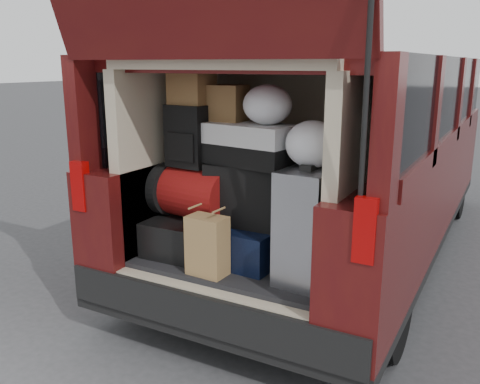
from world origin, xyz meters
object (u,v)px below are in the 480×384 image
at_px(navy_hardshell, 251,241).
at_px(kraft_bag, 207,246).
at_px(twotone_duffel, 250,144).
at_px(red_duffel, 195,193).
at_px(black_hardshell, 189,233).
at_px(black_soft_case, 252,194).
at_px(backpack, 189,136).
at_px(silver_roller, 310,225).

relative_size(navy_hardshell, kraft_bag, 1.51).
relative_size(kraft_bag, twotone_duffel, 0.64).
height_order(navy_hardshell, kraft_bag, kraft_bag).
bearing_deg(red_duffel, twotone_duffel, 13.07).
bearing_deg(red_duffel, black_hardshell, -165.60).
relative_size(navy_hardshell, red_duffel, 1.03).
bearing_deg(navy_hardshell, twotone_duffel, -118.63).
distance_m(navy_hardshell, black_soft_case, 0.30).
relative_size(kraft_bag, red_duffel, 0.68).
bearing_deg(backpack, red_duffel, 2.91).
bearing_deg(navy_hardshell, kraft_bag, -104.13).
distance_m(black_soft_case, backpack, 0.53).
relative_size(red_duffel, twotone_duffel, 0.94).
height_order(navy_hardshell, silver_roller, silver_roller).
xyz_separation_m(black_hardshell, navy_hardshell, (0.43, 0.05, 0.00)).
xyz_separation_m(navy_hardshell, twotone_duffel, (-0.00, -0.01, 0.61)).
distance_m(black_hardshell, navy_hardshell, 0.43).
bearing_deg(backpack, navy_hardshell, 11.34).
bearing_deg(black_hardshell, red_duffel, 5.27).
distance_m(navy_hardshell, twotone_duffel, 0.61).
xyz_separation_m(navy_hardshell, silver_roller, (0.43, -0.12, 0.20)).
bearing_deg(black_soft_case, twotone_duffel, -100.48).
xyz_separation_m(backpack, twotone_duffel, (0.41, 0.04, -0.03)).
bearing_deg(black_hardshell, twotone_duffel, 4.09).
bearing_deg(silver_roller, backpack, 178.89).
distance_m(red_duffel, black_soft_case, 0.38).
height_order(red_duffel, black_soft_case, black_soft_case).
bearing_deg(black_hardshell, backpack, 32.63).
height_order(backpack, twotone_duffel, backpack).
xyz_separation_m(navy_hardshell, red_duffel, (-0.38, -0.05, 0.27)).
height_order(black_hardshell, backpack, backpack).
xyz_separation_m(black_hardshell, silver_roller, (0.86, -0.07, 0.21)).
distance_m(navy_hardshell, silver_roller, 0.49).
bearing_deg(kraft_bag, red_duffel, 136.21).
distance_m(navy_hardshell, kraft_bag, 0.36).
bearing_deg(black_soft_case, red_duffel, -172.39).
xyz_separation_m(navy_hardshell, kraft_bag, (-0.11, -0.33, 0.06)).
relative_size(black_hardshell, backpack, 1.46).
bearing_deg(black_hardshell, black_soft_case, 6.86).
distance_m(black_hardshell, twotone_duffel, 0.74).
bearing_deg(red_duffel, black_soft_case, 16.19).
xyz_separation_m(black_hardshell, red_duffel, (0.05, 0.01, 0.28)).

